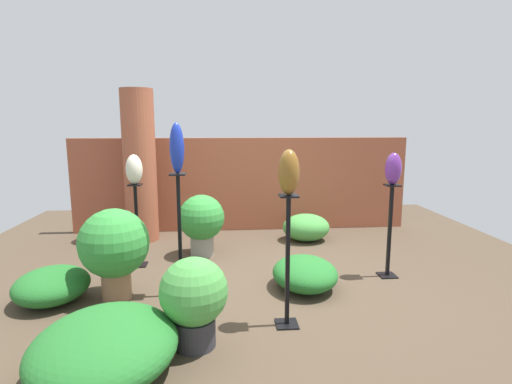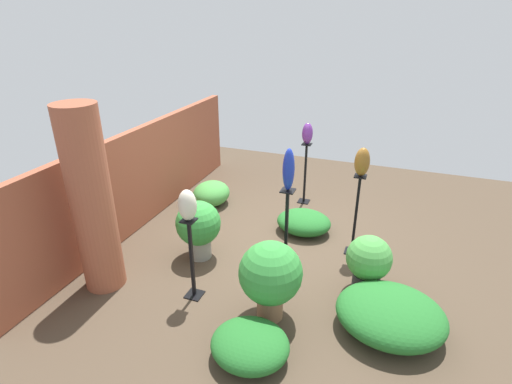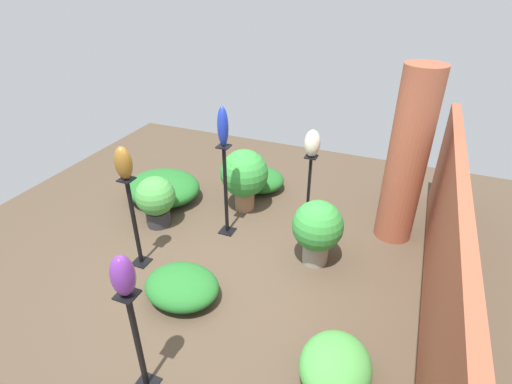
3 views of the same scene
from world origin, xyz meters
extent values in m
plane|color=#4C3D2D|center=(0.00, 0.00, 0.00)|extent=(8.00, 8.00, 0.00)
cube|color=#9E5138|center=(0.00, 2.21, 0.78)|extent=(5.60, 0.12, 1.56)
cylinder|color=#9E5138|center=(-1.58, 1.71, 1.15)|extent=(0.49, 0.49, 2.30)
cube|color=black|center=(-0.77, -0.43, 0.01)|extent=(0.20, 0.20, 0.01)
cube|color=black|center=(-0.77, -0.43, 0.65)|extent=(0.04, 0.04, 1.30)
cube|color=black|center=(-0.77, -0.43, 1.29)|extent=(0.16, 0.16, 0.02)
cube|color=black|center=(1.62, -0.07, 0.01)|extent=(0.20, 0.20, 0.01)
cube|color=black|center=(1.62, -0.07, 0.55)|extent=(0.04, 0.04, 1.10)
cube|color=black|center=(1.62, -0.07, 1.10)|extent=(0.16, 0.16, 0.02)
cube|color=black|center=(0.24, -1.14, 0.01)|extent=(0.20, 0.20, 0.01)
cube|color=black|center=(0.24, -1.14, 0.60)|extent=(0.04, 0.04, 1.19)
cube|color=black|center=(0.24, -1.14, 1.19)|extent=(0.16, 0.16, 0.02)
cube|color=black|center=(-1.41, 0.53, 0.01)|extent=(0.20, 0.20, 0.01)
cube|color=black|center=(-1.41, 0.53, 0.53)|extent=(0.04, 0.04, 1.05)
cube|color=black|center=(-1.41, 0.53, 1.05)|extent=(0.16, 0.16, 0.02)
ellipsoid|color=#192D9E|center=(-0.77, -0.43, 1.55)|extent=(0.14, 0.14, 0.51)
ellipsoid|color=#6B2D8C|center=(1.62, -0.07, 1.29)|extent=(0.18, 0.18, 0.36)
ellipsoid|color=brown|center=(0.24, -1.14, 1.39)|extent=(0.18, 0.20, 0.39)
ellipsoid|color=beige|center=(-1.41, 0.53, 1.24)|extent=(0.20, 0.21, 0.37)
cylinder|color=#2D2D33|center=(-0.56, -1.41, 0.12)|extent=(0.34, 0.34, 0.24)
sphere|color=#479942|center=(-0.56, -1.41, 0.47)|extent=(0.55, 0.55, 0.55)
cylinder|color=gray|center=(-0.62, 0.87, 0.13)|extent=(0.32, 0.32, 0.27)
sphere|color=#338C38|center=(-0.62, 0.87, 0.53)|extent=(0.62, 0.62, 0.62)
cylinder|color=#936B4C|center=(-1.43, -0.45, 0.15)|extent=(0.29, 0.29, 0.30)
sphere|color=#338C38|center=(-1.43, -0.45, 0.60)|extent=(0.70, 0.70, 0.70)
ellipsoid|color=#236B28|center=(0.57, -0.33, 0.17)|extent=(0.71, 0.85, 0.34)
ellipsoid|color=#479942|center=(0.95, 1.46, 0.21)|extent=(0.73, 0.64, 0.41)
ellipsoid|color=#236B28|center=(-2.07, -0.46, 0.17)|extent=(0.73, 0.80, 0.34)
ellipsoid|color=#236B28|center=(-1.18, -1.73, 0.21)|extent=(1.04, 1.17, 0.42)
camera|label=1|loc=(-0.31, -4.45, 1.79)|focal=28.00mm
camera|label=2|loc=(-4.82, -1.55, 3.20)|focal=28.00mm
camera|label=3|loc=(3.30, 1.67, 3.28)|focal=28.00mm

